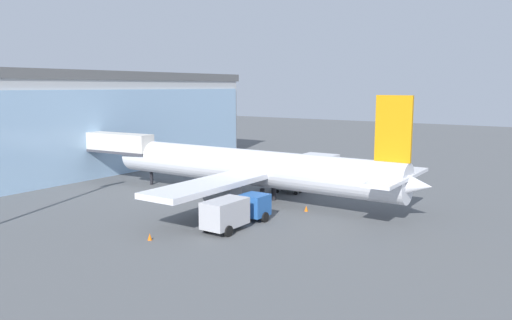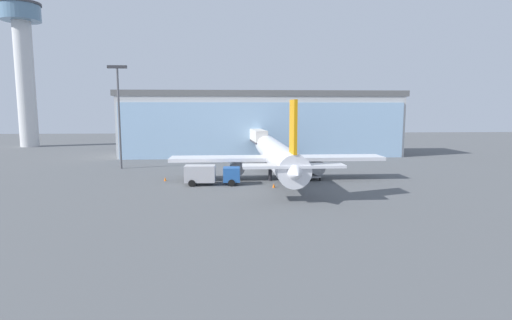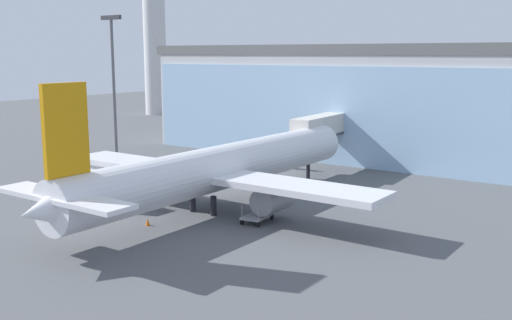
% 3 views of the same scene
% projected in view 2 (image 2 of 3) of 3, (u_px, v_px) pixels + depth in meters
% --- Properties ---
extents(ground, '(240.00, 240.00, 0.00)m').
position_uv_depth(ground, '(285.00, 190.00, 49.83)').
color(ground, '#545659').
extents(terminal_building, '(60.61, 13.04, 13.88)m').
position_uv_depth(terminal_building, '(261.00, 124.00, 87.13)').
color(terminal_building, '#BCBCBC').
rests_on(terminal_building, ground).
extents(jet_bridge, '(3.06, 11.20, 6.12)m').
position_uv_depth(jet_bridge, '(258.00, 137.00, 77.61)').
color(jet_bridge, beige).
rests_on(jet_bridge, ground).
extents(control_tower, '(10.14, 10.14, 37.39)m').
position_uv_depth(control_tower, '(24.00, 57.00, 104.75)').
color(control_tower, silver).
rests_on(control_tower, ground).
extents(apron_light_mast, '(3.20, 0.40, 17.26)m').
position_uv_depth(apron_light_mast, '(119.00, 107.00, 66.79)').
color(apron_light_mast, '#59595E').
rests_on(apron_light_mast, ground).
extents(airplane, '(30.46, 37.63, 11.08)m').
position_uv_depth(airplane, '(276.00, 155.00, 58.26)').
color(airplane, silver).
rests_on(airplane, ground).
extents(catering_truck, '(7.33, 2.59, 2.65)m').
position_uv_depth(catering_truck, '(210.00, 174.00, 53.16)').
color(catering_truck, '#2659A5').
rests_on(catering_truck, ground).
extents(baggage_cart, '(1.96, 2.99, 1.50)m').
position_uv_depth(baggage_cart, '(313.00, 176.00, 57.40)').
color(baggage_cart, gray).
rests_on(baggage_cart, ground).
extents(safety_cone_nose, '(0.36, 0.36, 0.55)m').
position_uv_depth(safety_cone_nose, '(274.00, 185.00, 51.53)').
color(safety_cone_nose, orange).
rests_on(safety_cone_nose, ground).
extents(safety_cone_wingtip, '(0.36, 0.36, 0.55)m').
position_uv_depth(safety_cone_wingtip, '(165.00, 179.00, 56.29)').
color(safety_cone_wingtip, orange).
rests_on(safety_cone_wingtip, ground).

